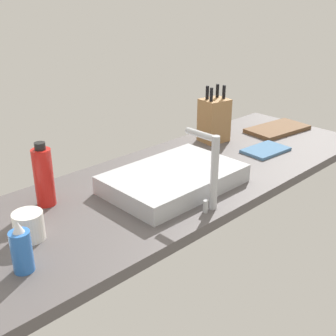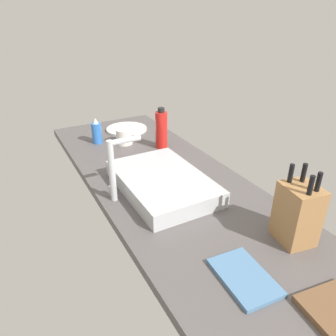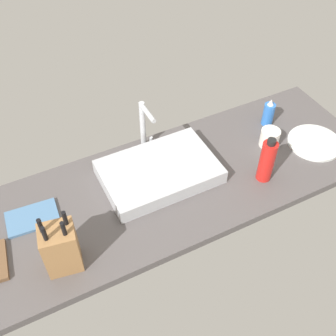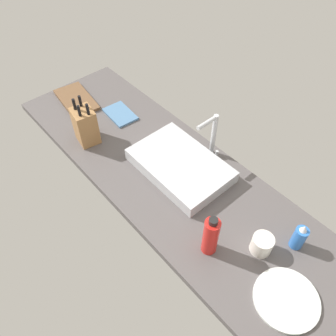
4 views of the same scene
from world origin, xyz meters
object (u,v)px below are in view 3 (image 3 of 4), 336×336
at_px(knife_block, 61,248).
at_px(soap_bottle, 268,113).
at_px(dish_towel, 32,218).
at_px(water_bottle, 267,161).
at_px(dinner_plate, 315,143).
at_px(faucet, 144,124).
at_px(coffee_mug, 270,138).
at_px(sink_basin, 159,172).

bearing_deg(knife_block, soap_bottle, 25.26).
bearing_deg(soap_bottle, dish_towel, -177.21).
height_order(water_bottle, dinner_plate, water_bottle).
relative_size(faucet, coffee_mug, 2.86).
relative_size(faucet, knife_block, 0.97).
height_order(sink_basin, knife_block, knife_block).
bearing_deg(sink_basin, water_bottle, -27.16).
bearing_deg(soap_bottle, dinner_plate, -62.78).
relative_size(knife_block, dish_towel, 1.30).
height_order(dish_towel, coffee_mug, coffee_mug).
bearing_deg(sink_basin, coffee_mug, -4.88).
bearing_deg(sink_basin, faucet, 83.24).
relative_size(sink_basin, faucet, 1.92).
relative_size(water_bottle, coffee_mug, 2.49).
distance_m(sink_basin, dinner_plate, 0.71).
height_order(dinner_plate, coffee_mug, coffee_mug).
bearing_deg(knife_block, dinner_plate, 13.89).
distance_m(dish_towel, coffee_mug, 1.03).
bearing_deg(dish_towel, knife_block, -77.10).
bearing_deg(sink_basin, knife_block, -154.93).
distance_m(soap_bottle, dish_towel, 1.10).
height_order(soap_bottle, dish_towel, soap_bottle).
bearing_deg(faucet, dinner_plate, -24.57).
bearing_deg(dinner_plate, coffee_mug, 155.02).
distance_m(knife_block, dish_towel, 0.26).
bearing_deg(knife_block, coffee_mug, 19.72).
height_order(sink_basin, coffee_mug, coffee_mug).
distance_m(faucet, water_bottle, 0.51).
bearing_deg(water_bottle, sink_basin, 152.84).
relative_size(knife_block, soap_bottle, 1.80).
xyz_separation_m(knife_block, coffee_mug, (0.97, 0.17, -0.06)).
height_order(faucet, soap_bottle, faucet).
relative_size(sink_basin, soap_bottle, 3.35).
height_order(water_bottle, coffee_mug, water_bottle).
xyz_separation_m(soap_bottle, water_bottle, (-0.21, -0.27, 0.04)).
distance_m(sink_basin, soap_bottle, 0.59).
bearing_deg(coffee_mug, soap_bottle, 56.76).
distance_m(sink_basin, coffee_mug, 0.51).
bearing_deg(dinner_plate, faucet, 155.43).
relative_size(sink_basin, water_bottle, 2.20).
height_order(soap_bottle, coffee_mug, soap_bottle).
bearing_deg(soap_bottle, knife_block, -164.45).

